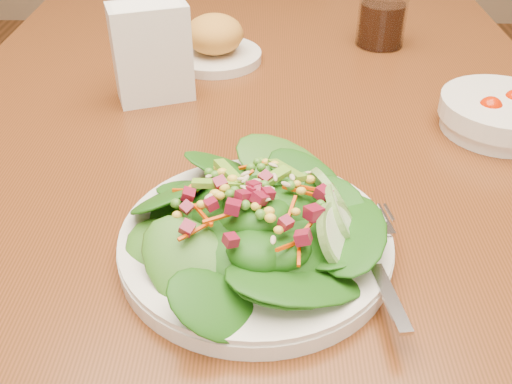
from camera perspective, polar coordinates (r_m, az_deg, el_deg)
dining_table at (r=0.84m, az=-0.10°, el=1.44°), size 0.90×1.40×0.75m
chair_far at (r=1.78m, az=0.63°, el=14.01°), size 0.47×0.48×0.87m
salad_plate at (r=0.55m, az=0.94°, el=-3.68°), size 0.27×0.27×0.08m
bread_plate at (r=0.95m, az=-4.15°, el=14.68°), size 0.15×0.15×0.08m
tomato_bowl at (r=0.81m, az=23.21°, el=7.16°), size 0.16×0.16×0.05m
drinking_glass at (r=1.03m, az=12.59°, el=17.39°), size 0.08×0.08×0.14m
napkin_holder at (r=0.83m, az=-10.42°, el=13.77°), size 0.12×0.09×0.14m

